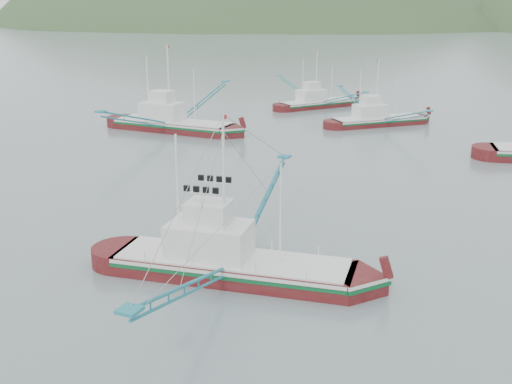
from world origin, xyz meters
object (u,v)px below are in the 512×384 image
at_px(main_boat, 229,250).
at_px(bg_boat_extra, 318,95).
at_px(bg_boat_left, 172,119).
at_px(bg_boat_far, 378,111).

height_order(main_boat, bg_boat_extra, main_boat).
relative_size(bg_boat_left, bg_boat_extra, 1.44).
distance_m(main_boat, bg_boat_extra, 65.42).
height_order(bg_boat_far, bg_boat_left, bg_boat_left).
height_order(bg_boat_left, bg_boat_extra, bg_boat_left).
relative_size(bg_boat_far, bg_boat_left, 0.67).
bearing_deg(main_boat, bg_boat_far, 85.57).
bearing_deg(bg_boat_far, bg_boat_left, 168.03).
xyz_separation_m(main_boat, bg_boat_extra, (-16.24, 63.37, 0.18)).
bearing_deg(bg_boat_extra, main_boat, -129.66).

